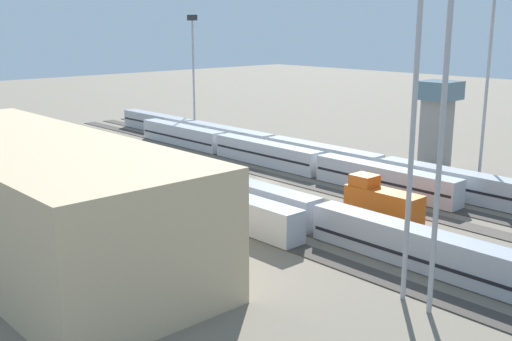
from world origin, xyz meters
The scene contains 20 objects.
ground_plane centered at (0.00, 0.00, 0.00)m, with size 400.00×400.00×0.00m, color #756B5B.
track_bed_0 centered at (0.00, -17.50, 0.06)m, with size 140.00×2.80×0.12m, color #3D3833.
track_bed_1 centered at (0.00, -12.50, 0.06)m, with size 140.00×2.80×0.12m, color #3D3833.
track_bed_2 centered at (0.00, -7.50, 0.06)m, with size 140.00×2.80×0.12m, color #3D3833.
track_bed_3 centered at (0.00, -2.50, 0.06)m, with size 140.00×2.80×0.12m, color #4C443D.
track_bed_4 centered at (0.00, 2.50, 0.06)m, with size 140.00×2.80×0.12m, color #3D3833.
track_bed_5 centered at (0.00, 7.50, 0.06)m, with size 140.00×2.80×0.12m, color #3D3833.
track_bed_6 centered at (0.00, 12.50, 0.06)m, with size 140.00×2.80×0.12m, color #4C443D.
track_bed_7 centered at (0.00, 17.50, 0.06)m, with size 140.00×2.80×0.12m, color #3D3833.
train_on_track_4 centered at (-23.36, 2.50, 2.16)m, with size 10.00×3.00×5.00m.
train_on_track_6 centered at (4.32, 12.50, 2.05)m, with size 139.00×3.06×4.40m.
train_on_track_1 centered at (-0.45, -12.50, 1.99)m, with size 119.80×3.06×3.80m.
train_on_track_2 centered at (7.57, -7.50, 2.01)m, with size 71.40×3.06×3.80m.
train_on_track_7 centered at (0.26, 17.50, 2.02)m, with size 47.20×3.00×3.80m.
light_mast_0 centered at (-24.06, -20.32, 20.09)m, with size 2.80×0.70×32.30m.
light_mast_1 centered at (-38.18, 19.59, 19.27)m, with size 2.80×0.70×30.78m.
light_mast_2 centered at (44.25, -19.99, 16.31)m, with size 2.80×0.70×25.33m.
light_mast_3 centered at (-41.15, 20.20, 19.06)m, with size 2.80×0.70×30.40m.
maintenance_shed centered at (-5.09, 38.36, 5.98)m, with size 49.23×16.74×11.96m, color tan.
control_tower centered at (-12.26, -27.52, 8.33)m, with size 6.00×6.00×14.31m.
Camera 1 is at (-65.78, 62.39, 23.29)m, focal length 42.94 mm.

